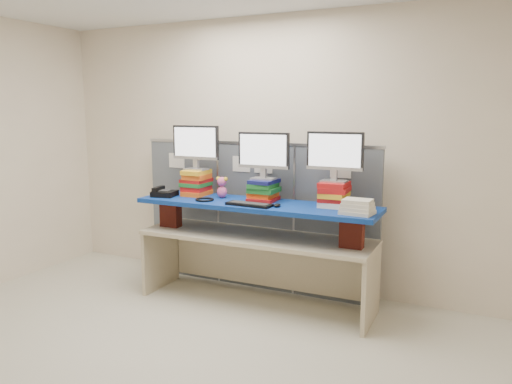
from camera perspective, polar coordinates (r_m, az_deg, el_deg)
The scene contains 18 objects.
room at distance 3.57m, azimuth -12.71°, elevation 1.86°, with size 5.00×4.00×2.80m.
cubicle_partition at distance 5.17m, azimuth -0.04°, elevation -2.68°, with size 2.60×0.06×1.53m.
desk at distance 4.76m, azimuth 0.00°, elevation -6.53°, with size 2.25×0.70×0.68m.
brick_pier_left at distance 5.11m, azimuth -9.73°, elevation -2.43°, with size 0.20×0.11×0.27m, color maroon.
brick_pier_right at distance 4.35m, azimuth 10.90°, elevation -4.56°, with size 0.20×0.11×0.27m, color maroon.
blue_board at distance 4.66m, azimuth 0.00°, elevation -1.47°, with size 2.31×0.58×0.04m, color navy.
book_stack_left at distance 5.08m, azimuth -6.82°, elevation 1.06°, with size 0.25×0.30×0.26m.
book_stack_center at distance 4.74m, azimuth 0.87°, elevation 0.21°, with size 0.27×0.31×0.20m.
book_stack_right at distance 4.50m, azimuth 8.91°, elevation -0.24°, with size 0.27×0.32×0.22m.
monitor_left at distance 5.04m, azimuth -6.91°, elevation 5.38°, with size 0.51×0.15×0.44m.
monitor_center at distance 4.70m, azimuth 0.87°, elevation 4.50°, with size 0.51×0.15×0.44m.
monitor_right at distance 4.46m, azimuth 9.00°, elevation 4.35°, with size 0.51×0.15×0.44m.
keyboard at distance 4.51m, azimuth -0.78°, elevation -1.42°, with size 0.43×0.16×0.03m.
mouse at distance 4.45m, azimuth 2.44°, elevation -1.52°, with size 0.05×0.10×0.03m, color black.
desk_phone at distance 5.07m, azimuth -10.50°, elevation -0.09°, with size 0.26×0.24×0.09m.
headset at distance 4.78m, azimuth -5.89°, elevation -0.86°, with size 0.18×0.18×0.02m, color black.
plush_toy at distance 4.90m, azimuth -3.91°, elevation 0.56°, with size 0.12×0.09×0.21m.
binder_stack at distance 4.23m, azimuth 11.52°, elevation -1.70°, with size 0.27×0.23×0.13m.
Camera 1 is at (2.22, -2.76, 1.86)m, focal length 35.00 mm.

